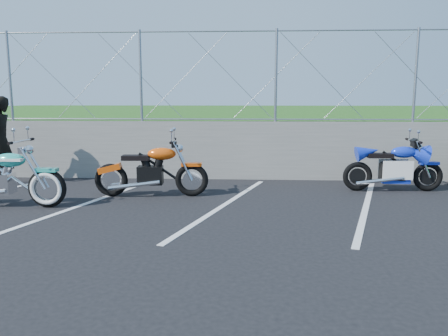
# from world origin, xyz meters

# --- Properties ---
(ground) EXTENTS (90.00, 90.00, 0.00)m
(ground) POSITION_xyz_m (0.00, 0.00, 0.00)
(ground) COLOR black
(ground) RESTS_ON ground
(retaining_wall) EXTENTS (30.00, 0.22, 1.30)m
(retaining_wall) POSITION_xyz_m (0.00, 3.50, 0.65)
(retaining_wall) COLOR slate
(retaining_wall) RESTS_ON ground
(grass_field) EXTENTS (30.00, 20.00, 1.30)m
(grass_field) POSITION_xyz_m (0.00, 13.50, 0.65)
(grass_field) COLOR #1C4913
(grass_field) RESTS_ON ground
(chain_link_fence) EXTENTS (28.00, 0.03, 2.00)m
(chain_link_fence) POSITION_xyz_m (0.00, 3.50, 2.30)
(chain_link_fence) COLOR gray
(chain_link_fence) RESTS_ON retaining_wall
(parking_lines) EXTENTS (18.29, 4.31, 0.01)m
(parking_lines) POSITION_xyz_m (1.20, 1.00, 0.00)
(parking_lines) COLOR silver
(parking_lines) RESTS_ON ground
(cruiser_turquoise) EXTENTS (2.28, 0.72, 1.13)m
(cruiser_turquoise) POSITION_xyz_m (-3.74, 0.70, 0.45)
(cruiser_turquoise) COLOR black
(cruiser_turquoise) RESTS_ON ground
(naked_orange) EXTENTS (2.12, 0.72, 1.06)m
(naked_orange) POSITION_xyz_m (-1.37, 1.61, 0.45)
(naked_orange) COLOR black
(naked_orange) RESTS_ON ground
(sportbike_blue) EXTENTS (1.96, 0.70, 1.01)m
(sportbike_blue) POSITION_xyz_m (3.28, 2.33, 0.44)
(sportbike_blue) COLOR black
(sportbike_blue) RESTS_ON ground
(person_standing) EXTENTS (0.49, 0.70, 1.86)m
(person_standing) POSITION_xyz_m (-4.75, 2.48, 0.93)
(person_standing) COLOR black
(person_standing) RESTS_ON ground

